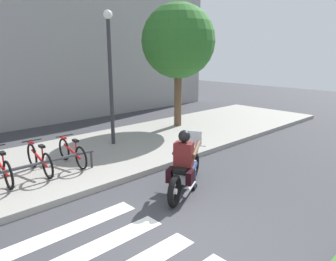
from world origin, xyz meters
name	(u,v)px	position (x,y,z in m)	size (l,w,h in m)	color
ground_plane	(170,247)	(0.00, 0.00, 0.00)	(48.00, 48.00, 0.00)	#38383D
sidewalk	(48,166)	(0.00, 4.78, 0.07)	(24.00, 4.40, 0.15)	gray
crosswalk_stripe_3	(88,251)	(-1.04, 0.80, 0.00)	(2.80, 0.40, 0.01)	white
crosswalk_stripe_4	(65,231)	(-1.04, 1.60, 0.00)	(2.80, 0.40, 0.01)	white
motorcycle	(186,171)	(1.72, 1.29, 0.47)	(2.03, 1.13, 1.25)	black
rider	(185,157)	(1.65, 1.26, 0.83)	(0.76, 0.71, 1.45)	#591919
bicycle_2	(1,168)	(-1.25, 4.25, 0.51)	(0.48, 1.71, 0.80)	black
bicycle_3	(39,159)	(-0.39, 4.25, 0.50)	(0.48, 1.67, 0.77)	black
bicycle_4	(72,152)	(0.48, 4.25, 0.49)	(0.48, 1.62, 0.74)	black
bike_rack	(9,172)	(-1.25, 3.70, 0.57)	(4.06, 0.07, 0.49)	#333338
street_lamp	(110,68)	(2.38, 5.18, 2.60)	(0.28, 0.28, 4.30)	#2D2D33
tree_near_rack	(178,42)	(5.79, 5.58, 3.47)	(2.86, 2.86, 4.92)	brown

